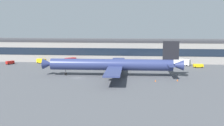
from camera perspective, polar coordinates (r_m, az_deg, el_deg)
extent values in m
plane|color=#4C4F54|center=(121.73, -6.74, -2.90)|extent=(600.00, 600.00, 0.00)
cube|color=#9E9993|center=(171.80, -3.12, 2.27)|extent=(173.60, 15.17, 11.51)
cube|color=#38383D|center=(171.28, -3.13, 4.39)|extent=(177.07, 15.47, 1.20)
cube|color=#192333|center=(164.23, -3.51, 2.21)|extent=(170.13, 0.16, 4.14)
cylinder|color=navy|center=(124.63, -0.17, -0.32)|extent=(52.29, 5.91, 4.83)
cone|color=navy|center=(129.68, -12.40, -0.18)|extent=(4.44, 4.68, 4.59)
cone|color=navy|center=(125.61, 12.57, -0.44)|extent=(5.40, 4.46, 4.35)
cube|color=black|center=(124.49, 11.43, 2.43)|extent=(6.77, 0.64, 7.73)
cube|color=navy|center=(119.86, 11.44, -0.46)|extent=(2.58, 8.75, 0.30)
cube|color=navy|center=(130.31, 10.86, 0.23)|extent=(2.58, 8.75, 0.30)
cube|color=navy|center=(110.61, 0.29, -1.64)|extent=(6.48, 23.61, 0.50)
cube|color=navy|center=(138.56, 1.10, 0.33)|extent=(6.48, 23.61, 0.50)
cylinder|color=#99999E|center=(114.44, -0.08, -2.19)|extent=(4.04, 2.74, 2.66)
cylinder|color=#99999E|center=(135.39, 0.60, -0.59)|extent=(4.04, 2.74, 2.66)
cylinder|color=black|center=(128.37, -9.04, -2.12)|extent=(1.11, 0.52, 1.10)
cylinder|color=slate|center=(128.12, -9.06, -1.46)|extent=(0.24, 0.24, 2.45)
cylinder|color=black|center=(123.03, 0.96, -2.47)|extent=(1.11, 0.52, 1.10)
cylinder|color=slate|center=(122.76, 0.96, -1.78)|extent=(0.24, 0.24, 2.45)
cylinder|color=black|center=(127.30, 1.07, -2.11)|extent=(1.11, 0.52, 1.10)
cylinder|color=slate|center=(127.04, 1.08, -1.44)|extent=(0.24, 0.24, 2.45)
cube|color=yellow|center=(167.66, -13.64, 0.43)|extent=(5.64, 3.91, 2.20)
cube|color=black|center=(166.69, -13.27, 0.56)|extent=(2.42, 2.54, 0.55)
cylinder|color=black|center=(167.40, -12.93, 0.07)|extent=(0.76, 0.53, 0.70)
cylinder|color=black|center=(165.89, -13.36, -0.02)|extent=(0.76, 0.53, 0.70)
cylinder|color=black|center=(169.71, -13.89, 0.14)|extent=(0.76, 0.53, 0.70)
cylinder|color=black|center=(168.22, -14.32, 0.06)|extent=(0.76, 0.53, 0.70)
cube|color=yellow|center=(154.16, 16.47, -0.47)|extent=(4.99, 2.96, 1.40)
cube|color=black|center=(154.48, 16.94, -0.37)|extent=(1.86, 2.51, 0.35)
cylinder|color=black|center=(155.83, 16.94, -0.66)|extent=(0.72, 0.35, 0.70)
cylinder|color=black|center=(153.61, 17.18, -0.79)|extent=(0.72, 0.35, 0.70)
cylinder|color=black|center=(154.94, 15.75, -0.66)|extent=(0.72, 0.35, 0.70)
cylinder|color=black|center=(152.71, 15.97, -0.79)|extent=(0.72, 0.35, 0.70)
cube|color=red|center=(160.65, -8.10, 0.44)|extent=(5.95, 5.93, 3.20)
cube|color=black|center=(161.42, -7.60, 0.71)|extent=(3.05, 3.05, 0.80)
cylinder|color=black|center=(162.86, -7.65, -0.02)|extent=(0.71, 0.71, 0.70)
cylinder|color=black|center=(161.05, -7.25, -0.10)|extent=(0.71, 0.71, 0.70)
cylinder|color=black|center=(160.73, -8.93, -0.15)|extent=(0.71, 0.71, 0.70)
cylinder|color=black|center=(158.88, -8.53, -0.24)|extent=(0.71, 0.71, 0.70)
cube|color=red|center=(168.58, -19.29, 0.13)|extent=(3.92, 4.75, 1.50)
cube|color=black|center=(169.21, -18.95, 0.27)|extent=(2.29, 2.23, 0.38)
cylinder|color=black|center=(170.23, -19.01, -0.04)|extent=(0.62, 0.75, 0.70)
cylinder|color=black|center=(168.83, -18.68, -0.09)|extent=(0.62, 0.75, 0.70)
cylinder|color=black|center=(168.54, -19.87, -0.16)|extent=(0.62, 0.75, 0.70)
cylinder|color=black|center=(167.13, -19.55, -0.21)|extent=(0.62, 0.75, 0.70)
cube|color=white|center=(159.56, 13.55, 0.20)|extent=(8.74, 6.36, 3.00)
cube|color=black|center=(160.25, 12.78, 0.48)|extent=(3.80, 3.64, 0.75)
cylinder|color=black|center=(159.58, 12.39, -0.30)|extent=(0.76, 0.59, 0.70)
cylinder|color=black|center=(161.92, 12.70, -0.19)|extent=(0.76, 0.59, 0.70)
cylinder|color=black|center=(157.65, 14.39, -0.47)|extent=(0.76, 0.59, 0.70)
cylinder|color=black|center=(160.02, 14.68, -0.35)|extent=(0.76, 0.59, 0.70)
cube|color=#2651A5|center=(156.36, 4.57, -0.01)|extent=(5.69, 6.15, 1.60)
cube|color=black|center=(157.63, 5.00, 0.17)|extent=(2.86, 2.90, 0.40)
cylinder|color=black|center=(158.73, 4.86, -0.19)|extent=(0.68, 0.73, 0.70)
cylinder|color=black|center=(157.56, 5.35, -0.25)|extent=(0.68, 0.73, 0.70)
cylinder|color=black|center=(155.43, 3.77, -0.35)|extent=(0.68, 0.73, 0.70)
cylinder|color=black|center=(154.23, 4.26, -0.42)|extent=(0.68, 0.73, 0.70)
cone|color=#F2590C|center=(117.31, 12.66, -3.29)|extent=(0.52, 0.52, 0.65)
cone|color=#F2590C|center=(114.66, 8.48, -3.45)|extent=(0.50, 0.50, 0.62)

